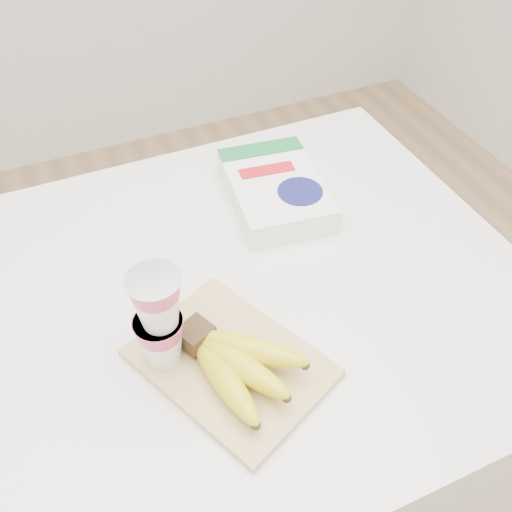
{
  "coord_description": "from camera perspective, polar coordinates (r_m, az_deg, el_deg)",
  "views": [
    {
      "loc": [
        -0.1,
        -0.62,
        1.7
      ],
      "look_at": [
        0.18,
        0.02,
        1.01
      ],
      "focal_mm": 40.0,
      "sensor_mm": 36.0,
      "label": 1
    }
  ],
  "objects": [
    {
      "name": "yogurt_stack",
      "position": [
        0.81,
        -9.73,
        -6.13
      ],
      "size": [
        0.08,
        0.08,
        0.18
      ],
      "color": "white",
      "rests_on": "cutting_board"
    },
    {
      "name": "room",
      "position": [
        0.72,
        -13.1,
        14.28
      ],
      "size": [
        4.0,
        4.0,
        4.0
      ],
      "color": "tan",
      "rests_on": "ground"
    },
    {
      "name": "table",
      "position": [
        1.37,
        -6.97,
        -18.52
      ],
      "size": [
        1.29,
        0.86,
        0.97
      ],
      "primitive_type": "cube",
      "color": "silver",
      "rests_on": "ground"
    },
    {
      "name": "cutting_board",
      "position": [
        0.88,
        -2.57,
        -10.62
      ],
      "size": [
        0.3,
        0.34,
        0.01
      ],
      "primitive_type": "cube",
      "rotation": [
        0.0,
        0.0,
        0.42
      ],
      "color": "tan",
      "rests_on": "table"
    },
    {
      "name": "cereal_box",
      "position": [
        1.14,
        1.97,
        6.63
      ],
      "size": [
        0.21,
        0.28,
        0.06
      ],
      "rotation": [
        0.0,
        0.0,
        -0.13
      ],
      "color": "white",
      "rests_on": "table"
    },
    {
      "name": "bananas",
      "position": [
        0.84,
        -2.05,
        -10.61
      ],
      "size": [
        0.17,
        0.21,
        0.07
      ],
      "color": "#382816",
      "rests_on": "cutting_board"
    }
  ]
}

